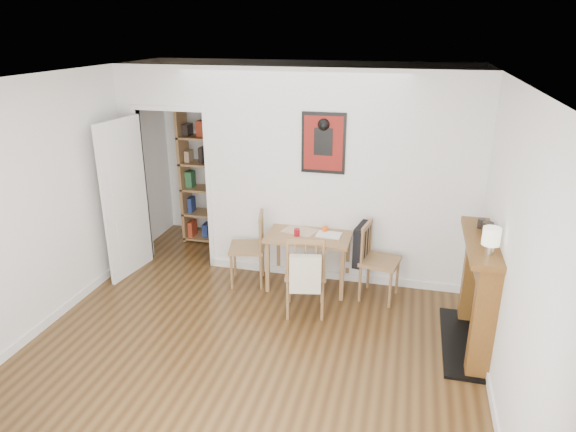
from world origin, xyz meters
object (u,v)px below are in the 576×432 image
(chair_right, at_px, (378,261))
(orange_fruit, at_px, (325,229))
(mantel_lamp, at_px, (491,238))
(chair_front, at_px, (305,272))
(chair_left, at_px, (247,249))
(red_glass, at_px, (297,232))
(dining_table, at_px, (309,241))
(bookshelf, at_px, (210,177))
(ceramic_jar_a, at_px, (487,229))
(ceramic_jar_b, at_px, (481,223))
(notebook, at_px, (329,235))
(fireplace, at_px, (479,291))

(chair_right, xyz_separation_m, orange_fruit, (-0.67, 0.22, 0.25))
(mantel_lamp, bearing_deg, chair_front, 161.95)
(chair_left, height_order, red_glass, chair_left)
(dining_table, relative_size, mantel_lamp, 4.10)
(bookshelf, bearing_deg, chair_left, -51.66)
(chair_left, xyz_separation_m, orange_fruit, (0.92, 0.22, 0.26))
(ceramic_jar_a, bearing_deg, chair_right, 148.33)
(mantel_lamp, relative_size, ceramic_jar_a, 1.96)
(chair_right, xyz_separation_m, ceramic_jar_b, (1.00, -0.47, 0.73))
(notebook, height_order, mantel_lamp, mantel_lamp)
(mantel_lamp, height_order, ceramic_jar_b, mantel_lamp)
(chair_left, relative_size, notebook, 3.18)
(chair_front, bearing_deg, dining_table, 98.17)
(dining_table, relative_size, chair_right, 1.09)
(chair_front, height_order, notebook, chair_front)
(chair_right, distance_m, mantel_lamp, 1.70)
(fireplace, bearing_deg, mantel_lamp, -93.68)
(bookshelf, xyz_separation_m, notebook, (1.92, -1.04, -0.29))
(fireplace, bearing_deg, ceramic_jar_a, 85.47)
(red_glass, xyz_separation_m, ceramic_jar_b, (1.97, -0.48, 0.48))
(chair_front, relative_size, fireplace, 0.78)
(chair_left, height_order, chair_right, chair_left)
(red_glass, bearing_deg, chair_front, -67.73)
(fireplace, height_order, ceramic_jar_a, ceramic_jar_a)
(orange_fruit, relative_size, ceramic_jar_b, 0.82)
(dining_table, relative_size, orange_fruit, 12.98)
(chair_left, bearing_deg, ceramic_jar_b, -10.08)
(ceramic_jar_b, bearing_deg, bookshelf, 155.14)
(dining_table, distance_m, orange_fruit, 0.24)
(ceramic_jar_b, bearing_deg, notebook, 159.92)
(bookshelf, distance_m, notebook, 2.20)
(bookshelf, height_order, ceramic_jar_a, bookshelf)
(orange_fruit, distance_m, notebook, 0.12)
(dining_table, bearing_deg, red_glass, -148.20)
(chair_left, relative_size, bookshelf, 0.46)
(bookshelf, bearing_deg, orange_fruit, -27.09)
(bookshelf, xyz_separation_m, ceramic_jar_a, (3.55, -1.80, 0.23))
(chair_right, relative_size, notebook, 3.16)
(notebook, relative_size, ceramic_jar_b, 3.08)
(fireplace, distance_m, ceramic_jar_a, 0.62)
(bookshelf, relative_size, red_glass, 22.16)
(bookshelf, bearing_deg, notebook, -28.59)
(chair_left, xyz_separation_m, notebook, (0.99, 0.12, 0.23))
(dining_table, xyz_separation_m, ceramic_jar_b, (1.84, -0.56, 0.60))
(bookshelf, bearing_deg, mantel_lamp, -32.68)
(chair_front, xyz_separation_m, bookshelf, (-1.77, 1.69, 0.50))
(dining_table, bearing_deg, bookshelf, 147.57)
(dining_table, height_order, ceramic_jar_a, ceramic_jar_a)
(chair_right, distance_m, chair_front, 0.92)
(fireplace, bearing_deg, orange_fruit, 150.20)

